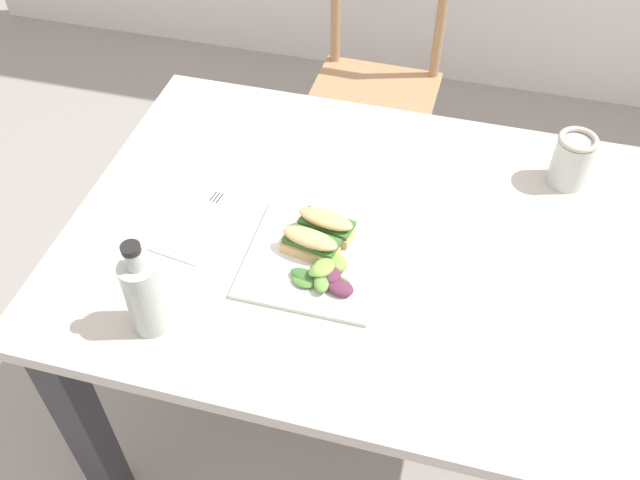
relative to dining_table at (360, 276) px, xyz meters
The scene contains 11 objects.
ground_plane 0.62m from the dining_table, 63.98° to the right, with size 8.75×8.75×0.00m, color gray.
dining_table is the anchor object (origin of this frame).
chair_wooden_far 0.95m from the dining_table, 99.30° to the left, with size 0.41×0.41×0.87m.
plate_lunch 0.18m from the dining_table, 129.69° to the right, with size 0.26×0.26×0.01m, color white.
sandwich_half_front 0.20m from the dining_table, 138.10° to the right, with size 0.12×0.07×0.06m.
sandwich_half_back 0.18m from the dining_table, 161.94° to the right, with size 0.12×0.07×0.06m.
salad_mixed_greens 0.21m from the dining_table, 106.80° to the right, with size 0.13×0.12×0.03m.
napkin_folded 0.37m from the dining_table, behind, with size 0.11×0.21×0.00m, color white.
fork_on_napkin 0.36m from the dining_table, behind, with size 0.05×0.19×0.00m.
bottle_cold_brew 0.49m from the dining_table, 135.66° to the right, with size 0.07×0.07×0.21m.
mason_jar_iced_tea 0.51m from the dining_table, 34.89° to the left, with size 0.08×0.08×0.12m.
Camera 1 is at (0.13, -0.89, 1.78)m, focal length 39.35 mm.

